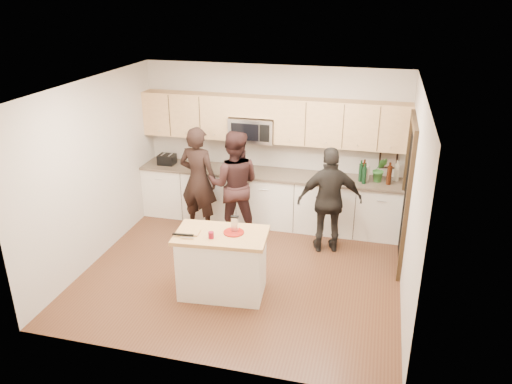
% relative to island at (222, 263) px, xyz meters
% --- Properties ---
extents(floor, '(4.50, 4.50, 0.00)m').
position_rel_island_xyz_m(floor, '(0.11, 0.59, -0.45)').
color(floor, '#55311D').
rests_on(floor, ground).
extents(room_shell, '(4.52, 4.02, 2.71)m').
position_rel_island_xyz_m(room_shell, '(0.11, 0.59, 1.28)').
color(room_shell, '#B9AD9D').
rests_on(room_shell, ground).
extents(back_cabinetry, '(4.50, 0.66, 0.94)m').
position_rel_island_xyz_m(back_cabinetry, '(0.11, 2.28, 0.02)').
color(back_cabinetry, white).
rests_on(back_cabinetry, ground).
extents(upper_cabinetry, '(4.50, 0.33, 0.75)m').
position_rel_island_xyz_m(upper_cabinetry, '(0.14, 2.43, 1.39)').
color(upper_cabinetry, tan).
rests_on(upper_cabinetry, ground).
extents(microwave, '(0.76, 0.41, 0.40)m').
position_rel_island_xyz_m(microwave, '(-0.20, 2.39, 1.20)').
color(microwave, silver).
rests_on(microwave, ground).
extents(doorway, '(0.06, 1.25, 2.20)m').
position_rel_island_xyz_m(doorway, '(2.34, 1.49, 0.70)').
color(doorway, black).
rests_on(doorway, ground).
extents(framed_picture, '(0.30, 0.03, 0.38)m').
position_rel_island_xyz_m(framed_picture, '(2.06, 2.58, 0.83)').
color(framed_picture, black).
rests_on(framed_picture, ground).
extents(dish_towel, '(0.34, 0.60, 0.48)m').
position_rel_island_xyz_m(dish_towel, '(-0.84, 2.09, 0.35)').
color(dish_towel, white).
rests_on(dish_towel, ground).
extents(island, '(1.26, 0.81, 0.90)m').
position_rel_island_xyz_m(island, '(0.00, 0.00, 0.00)').
color(island, white).
rests_on(island, ground).
extents(red_plate, '(0.27, 0.27, 0.02)m').
position_rel_island_xyz_m(red_plate, '(0.15, 0.06, 0.45)').
color(red_plate, maroon).
rests_on(red_plate, island).
extents(box_grater, '(0.10, 0.06, 0.21)m').
position_rel_island_xyz_m(box_grater, '(0.16, 0.09, 0.57)').
color(box_grater, silver).
rests_on(box_grater, red_plate).
extents(drink_glass, '(0.07, 0.07, 0.09)m').
position_rel_island_xyz_m(drink_glass, '(-0.08, -0.15, 0.49)').
color(drink_glass, maroon).
rests_on(drink_glass, island).
extents(cutting_board, '(0.30, 0.20, 0.02)m').
position_rel_island_xyz_m(cutting_board, '(-0.42, -0.09, 0.45)').
color(cutting_board, tan).
rests_on(cutting_board, island).
extents(tongs, '(0.28, 0.06, 0.02)m').
position_rel_island_xyz_m(tongs, '(-0.45, -0.20, 0.47)').
color(tongs, black).
rests_on(tongs, cutting_board).
extents(knife, '(0.18, 0.04, 0.01)m').
position_rel_island_xyz_m(knife, '(-0.37, -0.25, 0.47)').
color(knife, silver).
rests_on(knife, cutting_board).
extents(toaster, '(0.29, 0.24, 0.18)m').
position_rel_island_xyz_m(toaster, '(-1.74, 2.26, 0.57)').
color(toaster, black).
rests_on(toaster, back_cabinetry).
extents(bottle_cluster, '(0.64, 0.34, 0.36)m').
position_rel_island_xyz_m(bottle_cluster, '(1.90, 2.30, 0.66)').
color(bottle_cluster, black).
rests_on(bottle_cluster, back_cabinetry).
extents(orchid, '(0.25, 0.21, 0.41)m').
position_rel_island_xyz_m(orchid, '(1.94, 2.31, 0.69)').
color(orchid, '#33722D').
rests_on(orchid, back_cabinetry).
extents(woman_left, '(0.72, 0.53, 1.82)m').
position_rel_island_xyz_m(woman_left, '(-0.96, 1.72, 0.45)').
color(woman_left, black).
rests_on(woman_left, ground).
extents(woman_center, '(0.98, 0.82, 1.79)m').
position_rel_island_xyz_m(woman_center, '(-0.34, 1.72, 0.44)').
color(woman_center, black).
rests_on(woman_center, ground).
extents(woman_right, '(1.06, 0.65, 1.69)m').
position_rel_island_xyz_m(woman_right, '(1.24, 1.55, 0.39)').
color(woman_right, black).
rests_on(woman_right, ground).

